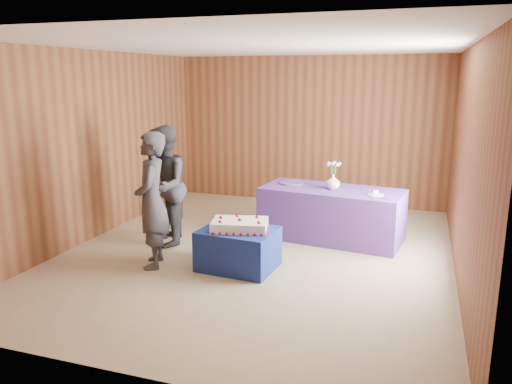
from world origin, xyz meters
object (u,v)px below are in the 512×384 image
at_px(vase, 333,182).
at_px(sheet_cake, 240,225).
at_px(cake_table, 238,249).
at_px(guest_right, 164,186).
at_px(serving_table, 331,214).
at_px(guest_left, 152,201).

bearing_deg(vase, sheet_cake, -119.86).
bearing_deg(cake_table, guest_right, 162.57).
bearing_deg(vase, guest_right, -155.87).
xyz_separation_m(sheet_cake, vase, (0.87, 1.51, 0.30)).
height_order(vase, guest_right, guest_right).
bearing_deg(serving_table, cake_table, -112.84).
distance_m(guest_left, guest_right, 0.83).
xyz_separation_m(cake_table, guest_left, (-1.03, -0.26, 0.59)).
bearing_deg(serving_table, vase, -24.45).
height_order(serving_table, vase, vase).
bearing_deg(cake_table, vase, 64.09).
height_order(sheet_cake, guest_right, guest_right).
height_order(cake_table, guest_right, guest_right).
height_order(sheet_cake, guest_left, guest_left).
xyz_separation_m(serving_table, sheet_cake, (-0.86, -1.52, 0.19)).
relative_size(sheet_cake, guest_left, 0.46).
bearing_deg(guest_right, cake_table, 43.81).
relative_size(cake_table, serving_table, 0.45).
bearing_deg(guest_left, guest_right, 175.61).
bearing_deg(guest_left, sheet_cake, 80.43).
height_order(serving_table, guest_left, guest_left).
bearing_deg(guest_left, serving_table, 109.65).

